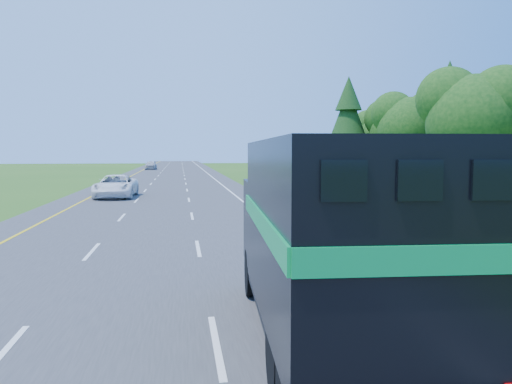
# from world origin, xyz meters

# --- Properties ---
(road) EXTENTS (15.00, 260.00, 0.04)m
(road) POSITION_xyz_m (0.00, 50.00, 0.02)
(road) COLOR #38383A
(road) RESTS_ON ground
(lane_markings) EXTENTS (11.15, 260.00, 0.01)m
(lane_markings) POSITION_xyz_m (0.00, 50.00, 0.04)
(lane_markings) COLOR yellow
(lane_markings) RESTS_ON road
(horse_truck) EXTENTS (3.06, 8.36, 3.64)m
(horse_truck) POSITION_xyz_m (3.79, 10.54, 1.99)
(horse_truck) COLOR black
(horse_truck) RESTS_ON road
(white_suv) EXTENTS (2.96, 6.15, 1.69)m
(white_suv) POSITION_xyz_m (-3.55, 40.81, 0.88)
(white_suv) COLOR white
(white_suv) RESTS_ON road
(far_car) EXTENTS (2.20, 5.03, 1.69)m
(far_car) POSITION_xyz_m (-4.20, 98.85, 0.88)
(far_car) COLOR silver
(far_car) RESTS_ON road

